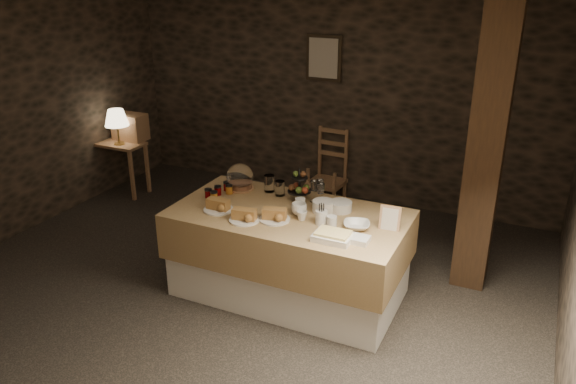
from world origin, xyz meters
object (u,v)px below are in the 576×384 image
at_px(chair, 329,168).
at_px(fruit_stand, 299,187).
at_px(buffet_table, 289,248).
at_px(console_table, 120,152).
at_px(table_lamp, 116,118).
at_px(timber_column, 486,151).
at_px(wine_rack, 130,127).

bearing_deg(chair, fruit_stand, -73.80).
height_order(buffet_table, console_table, buffet_table).
bearing_deg(table_lamp, timber_column, -4.04).
bearing_deg(chair, buffet_table, -74.67).
bearing_deg(buffet_table, wine_rack, 153.64).
distance_m(table_lamp, fruit_stand, 3.07).
xyz_separation_m(console_table, fruit_stand, (2.97, -0.99, 0.37)).
xyz_separation_m(console_table, timber_column, (4.46, -0.36, 0.75)).
distance_m(table_lamp, chair, 2.73).
height_order(table_lamp, timber_column, timber_column).
bearing_deg(buffet_table, timber_column, 32.39).
relative_size(table_lamp, timber_column, 0.17).
bearing_deg(fruit_stand, timber_column, 22.72).
bearing_deg(wine_rack, timber_column, -7.00).
height_order(chair, timber_column, timber_column).
distance_m(console_table, wine_rack, 0.35).
height_order(table_lamp, wine_rack, table_lamp).
height_order(buffet_table, fruit_stand, fruit_stand).
xyz_separation_m(chair, fruit_stand, (0.47, -1.96, 0.53)).
height_order(buffet_table, timber_column, timber_column).
height_order(buffet_table, wine_rack, wine_rack).
xyz_separation_m(buffet_table, fruit_stand, (-0.04, 0.30, 0.46)).
bearing_deg(buffet_table, chair, 102.60).
xyz_separation_m(wine_rack, chair, (2.45, 0.80, -0.45)).
height_order(table_lamp, fruit_stand, table_lamp).
distance_m(chair, timber_column, 2.54).
distance_m(wine_rack, timber_column, 4.47).
height_order(console_table, timber_column, timber_column).
bearing_deg(chair, wine_rack, -159.23).
distance_m(chair, fruit_stand, 2.09).
bearing_deg(fruit_stand, buffet_table, -83.27).
bearing_deg(wine_rack, console_table, -105.52).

